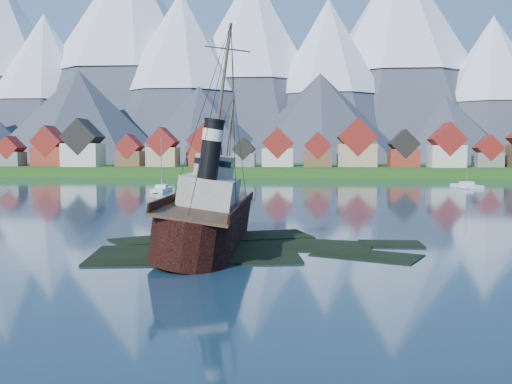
{
  "coord_description": "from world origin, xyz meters",
  "views": [
    {
      "loc": [
        6.19,
        -50.93,
        9.34
      ],
      "look_at": [
        1.71,
        6.0,
        5.0
      ],
      "focal_mm": 40.0,
      "sensor_mm": 36.0,
      "label": 1
    }
  ],
  "objects": [
    {
      "name": "sailboat_f",
      "position": [
        -24.26,
        71.82,
        0.27
      ],
      "size": [
        2.89,
        10.61,
        12.47
      ],
      "rotation": [
        0.0,
        0.0,
        0.02
      ],
      "color": "silver",
      "rests_on": "ground"
    },
    {
      "name": "ground",
      "position": [
        0.0,
        0.0,
        0.0
      ],
      "size": [
        1400.0,
        1400.0,
        0.0
      ],
      "primitive_type": "plane",
      "color": "#172E40",
      "rests_on": "ground"
    },
    {
      "name": "tugboat_wreck",
      "position": [
        -2.89,
        3.77,
        2.75
      ],
      "size": [
        6.38,
        27.48,
        21.78
      ],
      "rotation": [
        0.0,
        0.14,
        0.01
      ],
      "color": "black",
      "rests_on": "ground"
    },
    {
      "name": "sailboat_e",
      "position": [
        46.2,
        89.94,
        0.26
      ],
      "size": [
        5.51,
        10.67,
        12.02
      ],
      "rotation": [
        0.0,
        0.0,
        0.3
      ],
      "color": "silver",
      "rests_on": "ground"
    },
    {
      "name": "mountains",
      "position": [
        -0.79,
        481.26,
        89.34
      ],
      "size": [
        965.0,
        340.0,
        205.0
      ],
      "color": "#2D333D",
      "rests_on": "ground"
    },
    {
      "name": "shore_bank",
      "position": [
        0.0,
        170.0,
        0.0
      ],
      "size": [
        600.0,
        80.0,
        3.2
      ],
      "primitive_type": "cube",
      "color": "#194614",
      "rests_on": "ground"
    },
    {
      "name": "town",
      "position": [
        -33.12,
        152.18,
        8.99
      ],
      "size": [
        250.96,
        16.69,
        17.3
      ],
      "color": "maroon",
      "rests_on": "ground"
    },
    {
      "name": "shoal",
      "position": [
        1.78,
        2.15,
        -0.35
      ],
      "size": [
        31.71,
        21.24,
        1.14
      ],
      "color": "black",
      "rests_on": "ground"
    },
    {
      "name": "seawall",
      "position": [
        0.0,
        132.0,
        0.0
      ],
      "size": [
        600.0,
        2.5,
        2.0
      ],
      "primitive_type": "cube",
      "color": "#3F3D38",
      "rests_on": "ground"
    }
  ]
}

